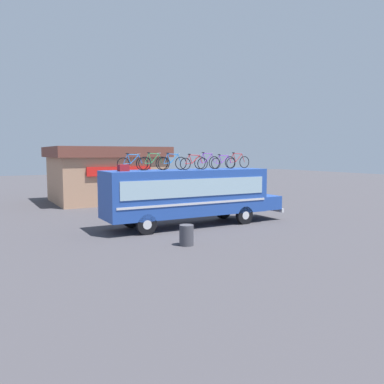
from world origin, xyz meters
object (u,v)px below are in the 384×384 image
(rooftop_bicycle_7, at_px, (237,162))
(bus, at_px, (190,193))
(rooftop_bicycle_1, at_px, (133,163))
(rooftop_bicycle_3, at_px, (172,163))
(luggage_bag_1, at_px, (123,168))
(rooftop_bicycle_5, at_px, (207,162))
(trash_bin, at_px, (186,235))
(rooftop_bicycle_2, at_px, (153,163))
(rooftop_bicycle_4, at_px, (194,163))
(rooftop_bicycle_6, at_px, (223,163))

(rooftop_bicycle_7, bearing_deg, bus, -173.81)
(rooftop_bicycle_1, bearing_deg, rooftop_bicycle_3, -7.42)
(bus, distance_m, rooftop_bicycle_1, 3.70)
(luggage_bag_1, relative_size, rooftop_bicycle_3, 0.29)
(rooftop_bicycle_5, height_order, trash_bin, rooftop_bicycle_5)
(rooftop_bicycle_1, height_order, rooftop_bicycle_7, rooftop_bicycle_7)
(rooftop_bicycle_5, relative_size, rooftop_bicycle_7, 0.94)
(rooftop_bicycle_1, distance_m, trash_bin, 5.54)
(luggage_bag_1, height_order, rooftop_bicycle_2, rooftop_bicycle_2)
(rooftop_bicycle_5, bearing_deg, luggage_bag_1, -177.26)
(rooftop_bicycle_5, bearing_deg, rooftop_bicycle_1, 176.19)
(luggage_bag_1, distance_m, rooftop_bicycle_4, 4.05)
(bus, height_order, rooftop_bicycle_2, rooftop_bicycle_2)
(bus, distance_m, rooftop_bicycle_2, 2.76)
(rooftop_bicycle_2, bearing_deg, rooftop_bicycle_7, 1.68)
(rooftop_bicycle_3, relative_size, rooftop_bicycle_5, 1.04)
(rooftop_bicycle_4, distance_m, rooftop_bicycle_7, 3.51)
(luggage_bag_1, bearing_deg, rooftop_bicycle_2, 11.86)
(bus, bearing_deg, rooftop_bicycle_4, -78.27)
(rooftop_bicycle_3, bearing_deg, rooftop_bicycle_4, -19.55)
(luggage_bag_1, distance_m, rooftop_bicycle_2, 1.89)
(bus, bearing_deg, rooftop_bicycle_3, 175.49)
(rooftop_bicycle_1, distance_m, rooftop_bicycle_2, 1.13)
(rooftop_bicycle_1, relative_size, rooftop_bicycle_3, 0.99)
(bus, distance_m, rooftop_bicycle_3, 2.03)
(rooftop_bicycle_1, xyz_separation_m, rooftop_bicycle_5, (4.43, -0.29, 0.02))
(rooftop_bicycle_2, height_order, rooftop_bicycle_3, rooftop_bicycle_2)
(luggage_bag_1, xyz_separation_m, rooftop_bicycle_6, (6.26, 0.24, 0.19))
(rooftop_bicycle_1, relative_size, trash_bin, 1.89)
(rooftop_bicycle_6, xyz_separation_m, rooftop_bicycle_7, (1.22, 0.31, 0.04))
(rooftop_bicycle_2, relative_size, rooftop_bicycle_5, 1.01)
(rooftop_bicycle_5, bearing_deg, trash_bin, -130.80)
(luggage_bag_1, distance_m, rooftop_bicycle_7, 7.51)
(bus, relative_size, luggage_bag_1, 21.23)
(rooftop_bicycle_2, xyz_separation_m, rooftop_bicycle_7, (5.66, 0.17, 0.00))
(rooftop_bicycle_4, xyz_separation_m, rooftop_bicycle_6, (2.22, 0.39, -0.01))
(bus, height_order, rooftop_bicycle_5, rooftop_bicycle_5)
(rooftop_bicycle_5, distance_m, trash_bin, 6.39)
(rooftop_bicycle_2, bearing_deg, rooftop_bicycle_4, -13.55)
(luggage_bag_1, height_order, rooftop_bicycle_7, rooftop_bicycle_7)
(luggage_bag_1, xyz_separation_m, rooftop_bicycle_1, (0.71, 0.54, 0.22))
(luggage_bag_1, bearing_deg, rooftop_bicycle_3, 5.01)
(rooftop_bicycle_6, height_order, trash_bin, rooftop_bicycle_6)
(rooftop_bicycle_1, bearing_deg, luggage_bag_1, -142.83)
(rooftop_bicycle_3, relative_size, rooftop_bicycle_6, 1.03)
(rooftop_bicycle_2, bearing_deg, bus, -5.69)
(bus, height_order, rooftop_bicycle_3, rooftop_bicycle_3)
(bus, relative_size, rooftop_bicycle_2, 6.29)
(rooftop_bicycle_1, relative_size, rooftop_bicycle_2, 1.01)
(luggage_bag_1, distance_m, trash_bin, 5.14)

